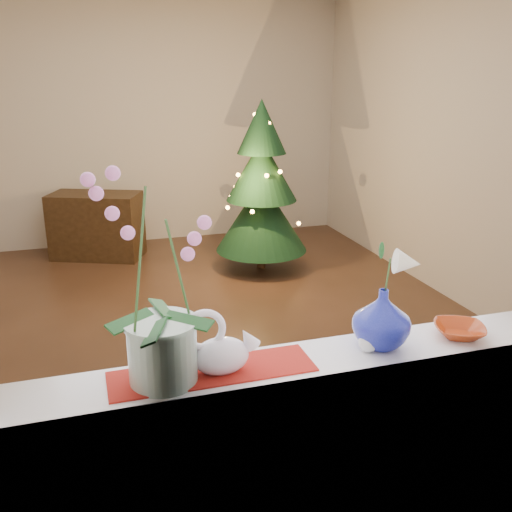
{
  "coord_description": "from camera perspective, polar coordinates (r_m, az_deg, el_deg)",
  "views": [
    {
      "loc": [
        -0.75,
        -4.06,
        1.89
      ],
      "look_at": [
        0.08,
        -1.4,
        0.99
      ],
      "focal_mm": 40.0,
      "sensor_mm": 36.0,
      "label": 1
    }
  ],
  "objects": [
    {
      "name": "ground",
      "position": [
        4.54,
        -6.21,
        -6.81
      ],
      "size": [
        5.0,
        5.0,
        0.0
      ],
      "primitive_type": "plane",
      "color": "#342115",
      "rests_on": "ground"
    },
    {
      "name": "wall_right",
      "position": [
        5.07,
        19.48,
        10.81
      ],
      "size": [
        0.1,
        5.0,
        2.7
      ],
      "primitive_type": "cube",
      "color": "beige",
      "rests_on": "ground"
    },
    {
      "name": "lily",
      "position": [
        2.07,
        12.92,
        0.06
      ],
      "size": [
        0.14,
        0.08,
        0.19
      ],
      "primitive_type": null,
      "color": "silver",
      "rests_on": "blue_vase"
    },
    {
      "name": "runner",
      "position": [
        1.98,
        -4.36,
        -11.44
      ],
      "size": [
        0.7,
        0.2,
        0.01
      ],
      "primitive_type": "cube",
      "color": "maroon",
      "rests_on": "windowsill"
    },
    {
      "name": "orchid_pot",
      "position": [
        1.8,
        -9.73,
        -2.35
      ],
      "size": [
        0.29,
        0.29,
        0.71
      ],
      "primitive_type": null,
      "rotation": [
        0.0,
        0.0,
        -0.23
      ],
      "color": "silver",
      "rests_on": "windowsill"
    },
    {
      "name": "wall_front",
      "position": [
        1.81,
        8.06,
        0.31
      ],
      "size": [
        4.5,
        0.1,
        2.7
      ],
      "primitive_type": "cube",
      "color": "beige",
      "rests_on": "ground"
    },
    {
      "name": "wall_back",
      "position": [
        6.62,
        -10.97,
        12.94
      ],
      "size": [
        4.5,
        0.1,
        2.7
      ],
      "primitive_type": "cube",
      "color": "beige",
      "rests_on": "ground"
    },
    {
      "name": "amber_dish",
      "position": [
        2.35,
        19.66,
        -7.1
      ],
      "size": [
        0.22,
        0.22,
        0.04
      ],
      "primitive_type": "imported",
      "rotation": [
        0.0,
        0.0,
        -0.43
      ],
      "color": "#99300E",
      "rests_on": "windowsill"
    },
    {
      "name": "window_apron",
      "position": [
        2.28,
        6.55,
        -21.68
      ],
      "size": [
        2.2,
        0.08,
        0.88
      ],
      "primitive_type": "cube",
      "color": "white",
      "rests_on": "ground"
    },
    {
      "name": "window_frame",
      "position": [
        1.76,
        8.15,
        11.5
      ],
      "size": [
        2.22,
        0.06,
        1.6
      ],
      "primitive_type": null,
      "color": "white",
      "rests_on": "windowsill"
    },
    {
      "name": "paperweight",
      "position": [
        2.13,
        11.16,
        -8.47
      ],
      "size": [
        0.08,
        0.08,
        0.07
      ],
      "primitive_type": "sphere",
      "rotation": [
        0.0,
        0.0,
        0.1
      ],
      "color": "silver",
      "rests_on": "windowsill"
    },
    {
      "name": "blue_vase",
      "position": [
        2.15,
        12.5,
        -5.68
      ],
      "size": [
        0.31,
        0.31,
        0.26
      ],
      "primitive_type": "imported",
      "rotation": [
        0.0,
        0.0,
        -0.3
      ],
      "color": "navy",
      "rests_on": "windowsill"
    },
    {
      "name": "swan",
      "position": [
        1.93,
        -3.54,
        -8.62
      ],
      "size": [
        0.29,
        0.21,
        0.22
      ],
      "primitive_type": null,
      "rotation": [
        0.0,
        0.0,
        0.37
      ],
      "color": "white",
      "rests_on": "windowsill"
    },
    {
      "name": "side_table",
      "position": [
        6.26,
        -15.64,
        2.95
      ],
      "size": [
        1.02,
        0.78,
        0.69
      ],
      "primitive_type": "cube",
      "rotation": [
        0.0,
        0.0,
        -0.4
      ],
      "color": "black",
      "rests_on": "ground"
    },
    {
      "name": "xmas_tree",
      "position": [
        5.57,
        0.56,
        6.94
      ],
      "size": [
        1.14,
        1.14,
        1.66
      ],
      "primitive_type": null,
      "rotation": [
        0.0,
        0.0,
        -0.31
      ],
      "color": "black",
      "rests_on": "ground"
    },
    {
      "name": "windowsill",
      "position": [
        2.1,
        6.0,
        -10.45
      ],
      "size": [
        2.2,
        0.26,
        0.04
      ],
      "primitive_type": "cube",
      "color": "white",
      "rests_on": "window_apron"
    }
  ]
}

